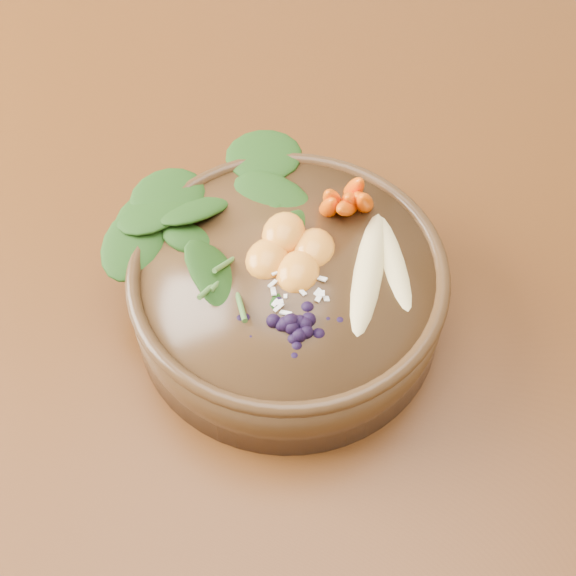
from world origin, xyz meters
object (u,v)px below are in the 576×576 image
dining_table (315,256)px  kale_heap (240,202)px  stoneware_bowl (288,294)px  carrot_cluster (346,175)px  mandarin_cluster (290,243)px  blueberry_pile (291,312)px  banana_halves (382,257)px

dining_table → kale_heap: 0.22m
stoneware_bowl → carrot_cluster: (0.03, 0.09, 0.08)m
dining_table → stoneware_bowl: 0.20m
stoneware_bowl → kale_heap: 0.09m
mandarin_cluster → dining_table: bearing=94.7°
stoneware_bowl → kale_heap: bearing=143.4°
dining_table → kale_heap: kale_heap is taller
dining_table → mandarin_cluster: 0.23m
carrot_cluster → blueberry_pile: bearing=-109.5°
kale_heap → mandarin_cluster: bearing=-25.2°
stoneware_bowl → carrot_cluster: bearing=72.9°
stoneware_bowl → mandarin_cluster: size_ratio=3.15×
stoneware_bowl → blueberry_pile: bearing=-70.6°
banana_halves → mandarin_cluster: (-0.08, -0.01, 0.00)m
stoneware_bowl → kale_heap: (-0.06, 0.04, 0.06)m
banana_halves → mandarin_cluster: 0.08m
banana_halves → mandarin_cluster: mandarin_cluster is taller
mandarin_cluster → blueberry_pile: bearing=-72.7°
carrot_cluster → dining_table: bearing=106.6°
kale_heap → stoneware_bowl: bearing=-36.6°
carrot_cluster → mandarin_cluster: (-0.03, -0.07, -0.02)m
mandarin_cluster → blueberry_pile: 0.08m
stoneware_bowl → carrot_cluster: carrot_cluster is taller
kale_heap → mandarin_cluster: (0.06, -0.03, -0.01)m
dining_table → mandarin_cluster: size_ratio=17.92×
stoneware_bowl → mandarin_cluster: 0.06m
kale_heap → banana_halves: bearing=-7.0°
stoneware_bowl → dining_table: bearing=95.3°
dining_table → stoneware_bowl: bearing=-84.7°
banana_halves → blueberry_pile: (-0.06, -0.08, 0.01)m
carrot_cluster → blueberry_pile: carrot_cluster is taller
carrot_cluster → mandarin_cluster: 0.08m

